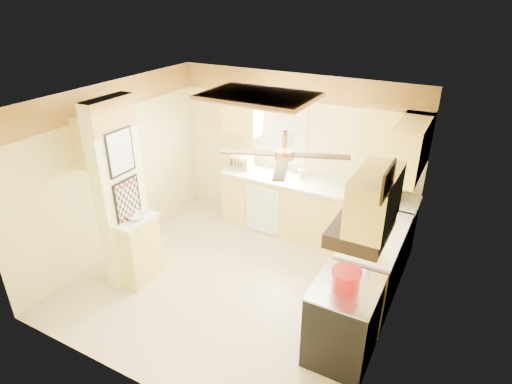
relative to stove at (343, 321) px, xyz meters
The scene contains 34 objects.
floor 1.82m from the stove, 161.77° to the left, with size 4.00×4.00×0.00m, color #C4B087.
ceiling 2.69m from the stove, 161.77° to the left, with size 4.00×4.00×0.00m, color white.
wall_back 3.07m from the stove, 124.28° to the left, with size 4.00×4.00×0.00m, color #F3E494.
wall_front 2.29m from the stove, 141.04° to the right, with size 4.00×4.00×0.00m, color #F3E494.
wall_left 3.79m from the stove, behind, with size 3.80×3.80×0.00m, color #F3E494.
wall_right 1.02m from the stove, 59.02° to the left, with size 3.80×3.80×0.00m, color #F3E494.
wallpaper_border 3.48m from the stove, 124.50° to the left, with size 4.00×0.02×0.40m, color #EFB846.
partition_column 3.12m from the stove, behind, with size 0.20×0.70×2.50m, color #F3E494.
partition_ledge 2.80m from the stove, behind, with size 0.25×0.55×0.90m, color #DBBF61.
ledge_top 2.84m from the stove, behind, with size 0.28×0.58×0.04m, color white.
lower_cabinets_back 2.45m from the stove, 118.55° to the left, with size 3.00×0.60×0.90m, color #DBBF61.
lower_cabinets_right 1.15m from the stove, 88.49° to the left, with size 0.60×1.40×0.90m, color #DBBF61.
countertop_back 2.48m from the stove, 118.66° to the left, with size 3.04×0.64×0.04m, color white.
countertop_right 1.24m from the stove, 88.99° to the left, with size 0.64×1.44×0.04m, color white.
dishwasher_panel 2.66m from the stove, 136.25° to the left, with size 0.58×0.02×0.80m, color white.
window 3.29m from the stove, 128.23° to the left, with size 0.92×0.02×1.02m.
upper_cab_back_left 3.67m from the stove, 137.92° to the left, with size 0.60×0.35×0.70m, color #DBBF61.
upper_cab_back_right 2.67m from the stove, 93.01° to the left, with size 0.90×0.35×0.70m, color #DBBF61.
upper_cab_right 2.28m from the stove, 85.07° to the left, with size 0.35×1.00×0.70m, color #DBBF61.
upper_cab_left_wall 3.77m from the stove, behind, with size 0.35×0.75×0.70m, color #DBBF61.
upper_cab_over_stove 1.50m from the stove, ahead, with size 0.35×0.76×0.52m, color #DBBF61.
stove is the anchor object (origin of this frame).
range_hood 1.16m from the stove, ahead, with size 0.50×0.76×0.14m, color black.
poster_menu 3.22m from the stove, behind, with size 0.02×0.42×0.57m.
poster_nashville 3.00m from the stove, behind, with size 0.02×0.42×0.57m.
ceiling_light_panel 2.75m from the stove, 146.22° to the left, with size 1.35×0.95×0.06m.
ceiling_fan 1.95m from the stove, 167.38° to the right, with size 1.15×1.15×0.26m.
vent_grate 1.90m from the stove, 48.45° to the right, with size 0.02×0.40×0.25m, color black.
microwave 2.22m from the stove, 95.81° to the left, with size 0.57×0.39×0.32m, color white.
bowl 2.88m from the stove, behind, with size 0.23×0.23×0.06m, color white.
dutch_oven 0.56m from the stove, 122.65° to the right, with size 0.31×0.31×0.20m.
kettle 0.85m from the stove, 82.18° to the left, with size 0.14×0.14×0.22m.
dish_rack 3.34m from the stove, 138.93° to the left, with size 0.37×0.28×0.21m.
utensil_crock 2.73m from the stove, 122.74° to the left, with size 0.11×0.11×0.21m.
Camera 1 is at (2.50, -4.04, 3.68)m, focal length 30.00 mm.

